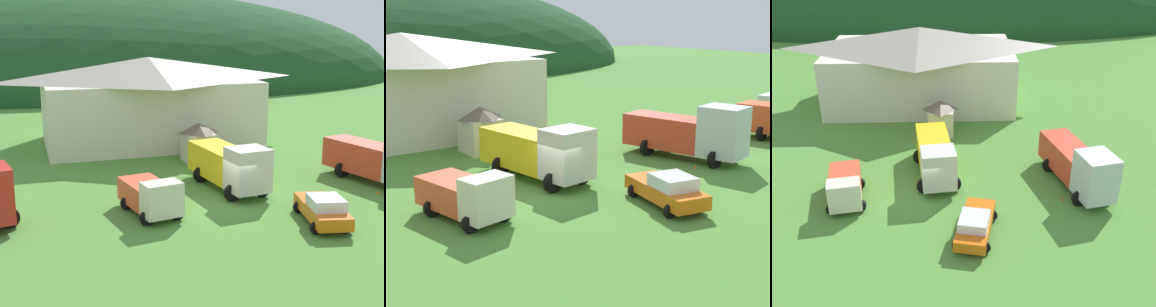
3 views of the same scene
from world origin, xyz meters
TOP-DOWN VIEW (x-y plane):
  - ground_plane at (0.00, 0.00)m, footprint 200.00×200.00m
  - depot_building at (-0.89, 18.70)m, footprint 20.05×12.23m
  - play_shed_cream at (1.20, 10.47)m, footprint 2.41×2.68m
  - light_truck_cream at (-5.25, -0.64)m, footprint 3.13×5.14m
  - flatbed_truck_yellow at (0.87, 2.72)m, footprint 3.72×7.80m
  - tow_truck_silver at (11.17, 0.66)m, footprint 4.12×8.41m
  - service_pickup_orange at (3.45, -4.83)m, footprint 3.00×5.19m
  - traffic_cone_near_pickup at (9.69, -1.14)m, footprint 0.36×0.36m

SIDE VIEW (x-z plane):
  - ground_plane at x=0.00m, z-range 0.00..0.00m
  - traffic_cone_near_pickup at x=9.69m, z-range -0.27..0.27m
  - service_pickup_orange at x=3.45m, z-range 0.00..1.66m
  - light_truck_cream at x=-5.25m, z-range 0.01..2.33m
  - play_shed_cream at x=1.20m, z-range 0.05..3.19m
  - flatbed_truck_yellow at x=0.87m, z-range 0.05..3.34m
  - tow_truck_silver at x=11.17m, z-range -0.02..3.67m
  - depot_building at x=-0.89m, z-range 0.12..7.95m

